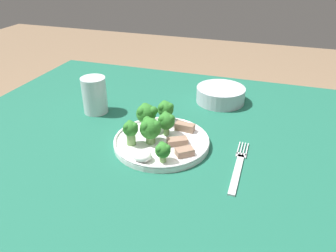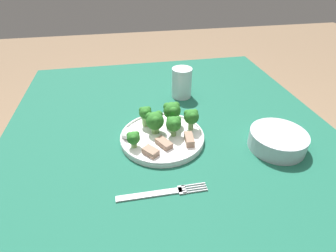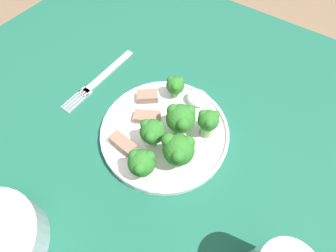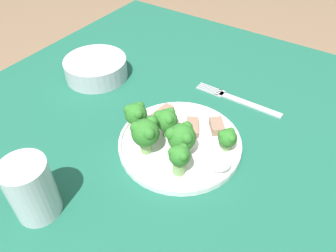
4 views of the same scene
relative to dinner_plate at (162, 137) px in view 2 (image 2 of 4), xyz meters
name	(u,v)px [view 2 (image 2 of 4)]	position (x,y,z in m)	size (l,w,h in m)	color
table	(171,159)	(-0.03, 0.03, -0.12)	(1.12, 0.97, 0.77)	#195642
dinner_plate	(162,137)	(0.00, 0.00, 0.00)	(0.23, 0.23, 0.02)	white
fork	(162,193)	(0.19, -0.03, -0.01)	(0.02, 0.20, 0.00)	#B2B2B7
cream_bowl	(277,140)	(0.09, 0.30, 0.01)	(0.15, 0.15, 0.05)	#B7BCC6
drinking_glass	(182,84)	(-0.24, 0.11, 0.04)	(0.07, 0.07, 0.11)	silver
broccoli_floret_near_rim_left	(172,111)	(-0.05, 0.04, 0.05)	(0.05, 0.05, 0.07)	#709E56
broccoli_floret_center_left	(145,114)	(-0.06, -0.04, 0.04)	(0.04, 0.04, 0.06)	#709E56
broccoli_floret_back_left	(155,121)	(-0.02, -0.02, 0.04)	(0.05, 0.05, 0.06)	#709E56
broccoli_floret_front_left	(133,138)	(0.03, -0.08, 0.03)	(0.04, 0.03, 0.05)	#709E56
broccoli_floret_center_back	(191,117)	(-0.02, 0.09, 0.05)	(0.04, 0.04, 0.06)	#709E56
broccoli_floret_mid_cluster	(174,124)	(0.00, 0.03, 0.04)	(0.04, 0.04, 0.06)	#709E56
meat_slice_front_slice	(164,143)	(0.04, 0.00, 0.01)	(0.05, 0.04, 0.01)	#846651
meat_slice_middle_slice	(189,139)	(0.04, 0.07, 0.01)	(0.05, 0.03, 0.02)	#846651
meat_slice_rear_slice	(151,152)	(0.07, -0.04, 0.01)	(0.05, 0.04, 0.02)	#846651
sauce_dollop	(129,134)	(-0.01, -0.09, 0.01)	(0.04, 0.04, 0.02)	white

